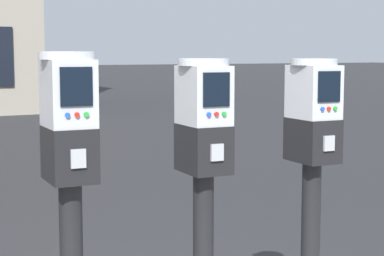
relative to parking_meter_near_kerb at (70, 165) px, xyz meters
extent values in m
cube|color=black|center=(0.00, 0.00, 0.04)|extent=(0.19, 0.25, 0.21)
cube|color=#A5A8AD|center=(-0.01, -0.12, 0.04)|extent=(0.06, 0.02, 0.07)
cube|color=#B7BABF|center=(0.00, 0.00, 0.27)|extent=(0.19, 0.24, 0.25)
cube|color=black|center=(-0.01, -0.12, 0.30)|extent=(0.12, 0.02, 0.14)
cylinder|color=blue|center=(-0.04, -0.12, 0.20)|extent=(0.02, 0.01, 0.02)
cylinder|color=red|center=(-0.01, -0.12, 0.20)|extent=(0.02, 0.01, 0.02)
cylinder|color=green|center=(0.03, -0.12, 0.20)|extent=(0.02, 0.01, 0.02)
cylinder|color=#B7BABF|center=(0.00, 0.00, 0.42)|extent=(0.23, 0.23, 0.03)
cube|color=black|center=(0.59, 0.00, 0.02)|extent=(0.19, 0.25, 0.20)
cube|color=#A5A8AD|center=(0.58, -0.12, 0.02)|extent=(0.06, 0.02, 0.07)
cube|color=#B7BABF|center=(0.59, 0.00, 0.25)|extent=(0.19, 0.24, 0.25)
cube|color=black|center=(0.58, -0.12, 0.28)|extent=(0.12, 0.02, 0.14)
cylinder|color=blue|center=(0.55, -0.12, 0.18)|extent=(0.02, 0.01, 0.02)
cylinder|color=red|center=(0.58, -0.12, 0.18)|extent=(0.02, 0.01, 0.02)
cylinder|color=green|center=(0.62, -0.12, 0.18)|extent=(0.02, 0.01, 0.02)
cylinder|color=#B7BABF|center=(0.59, 0.00, 0.39)|extent=(0.23, 0.23, 0.03)
cylinder|color=black|center=(1.18, 0.00, -0.52)|extent=(0.10, 0.10, 0.88)
cube|color=black|center=(1.18, 0.00, 0.02)|extent=(0.19, 0.25, 0.20)
cube|color=#A5A8AD|center=(1.18, -0.12, 0.02)|extent=(0.06, 0.02, 0.07)
cube|color=#B7BABF|center=(1.18, 0.00, 0.25)|extent=(0.19, 0.24, 0.25)
cube|color=black|center=(1.18, -0.12, 0.28)|extent=(0.12, 0.02, 0.14)
cylinder|color=blue|center=(1.14, -0.12, 0.18)|extent=(0.02, 0.01, 0.02)
cylinder|color=red|center=(1.18, -0.12, 0.18)|extent=(0.02, 0.01, 0.02)
cylinder|color=green|center=(1.21, -0.12, 0.18)|extent=(0.02, 0.01, 0.02)
cylinder|color=#B7BABF|center=(1.18, 0.00, 0.39)|extent=(0.23, 0.23, 0.03)
camera|label=1|loc=(-0.80, -2.39, 0.42)|focal=61.65mm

